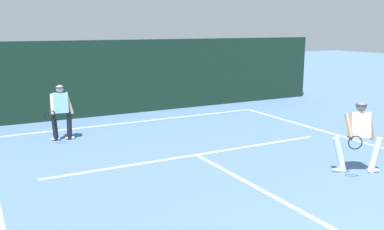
# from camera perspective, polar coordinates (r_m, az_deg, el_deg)

# --- Properties ---
(court_line_baseline_far) EXTENTS (9.26, 0.10, 0.01)m
(court_line_baseline_far) POSITION_cam_1_polar(r_m,az_deg,el_deg) (14.45, -7.54, -0.92)
(court_line_baseline_far) COLOR white
(court_line_baseline_far) RESTS_ON ground_plane
(court_line_service) EXTENTS (7.55, 0.10, 0.01)m
(court_line_service) POSITION_cam_1_polar(r_m,az_deg,el_deg) (10.69, 0.59, -5.34)
(court_line_service) COLOR white
(court_line_service) RESTS_ON ground_plane
(court_line_centre) EXTENTS (0.10, 6.40, 0.01)m
(court_line_centre) POSITION_cam_1_polar(r_m,az_deg,el_deg) (8.17, 11.78, -11.12)
(court_line_centre) COLOR white
(court_line_centre) RESTS_ON ground_plane
(player_near) EXTENTS (1.16, 0.81, 1.58)m
(player_near) POSITION_cam_1_polar(r_m,az_deg,el_deg) (9.89, 21.45, -2.40)
(player_near) COLOR silver
(player_near) RESTS_ON ground_plane
(player_far) EXTENTS (0.88, 0.83, 1.57)m
(player_far) POSITION_cam_1_polar(r_m,az_deg,el_deg) (12.42, -17.15, 0.63)
(player_far) COLOR black
(player_far) RESTS_ON ground_plane
(back_fence_windscreen) EXTENTS (17.44, 0.12, 2.69)m
(back_fence_windscreen) POSITION_cam_1_polar(r_m,az_deg,el_deg) (15.66, -9.67, 4.97)
(back_fence_windscreen) COLOR black
(back_fence_windscreen) RESTS_ON ground_plane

